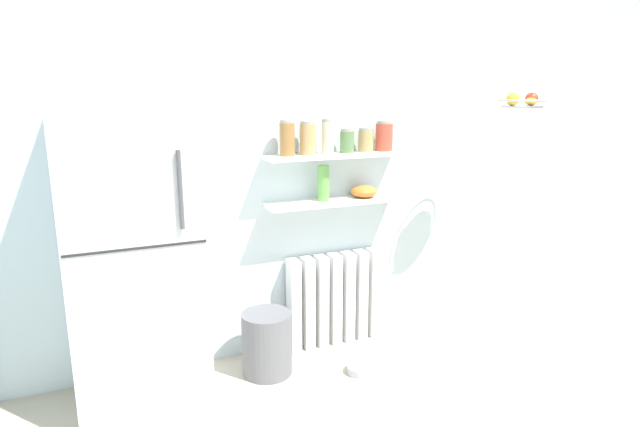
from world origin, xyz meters
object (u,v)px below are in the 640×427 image
object	(u,v)px
storage_jar_2	(328,137)
hanging_fruit_basket	(523,101)
radiator	(334,299)
storage_jar_4	(366,140)
refrigerator	(134,260)
vase	(323,183)
trash_bin	(267,343)
storage_jar_5	(384,136)
storage_jar_3	(347,141)
pet_food_bowl	(361,369)
storage_jar_1	(308,138)
shelf_bowl	(364,191)
storage_jar_0	(287,138)

from	to	relation	value
storage_jar_2	hanging_fruit_basket	size ratio (longest dim) A/B	0.70
radiator	storage_jar_4	xyz separation A→B (m)	(0.21, -0.03, 1.12)
refrigerator	hanging_fruit_basket	xyz separation A→B (m)	(2.46, -0.25, 0.85)
vase	trash_bin	world-z (taller)	vase
storage_jar_4	hanging_fruit_basket	distance (m)	1.05
storage_jar_5	hanging_fruit_basket	size ratio (longest dim) A/B	0.63
storage_jar_2	storage_jar_3	world-z (taller)	storage_jar_2
pet_food_bowl	storage_jar_5	bearing A→B (deg)	49.34
radiator	storage_jar_5	xyz separation A→B (m)	(0.35, -0.03, 1.15)
storage_jar_1	hanging_fruit_basket	bearing A→B (deg)	-19.07
storage_jar_1	vase	size ratio (longest dim) A/B	0.90
storage_jar_3	hanging_fruit_basket	size ratio (longest dim) A/B	0.50
storage_jar_3	shelf_bowl	world-z (taller)	storage_jar_3
storage_jar_5	storage_jar_3	bearing A→B (deg)	-180.00
shelf_bowl	vase	bearing A→B (deg)	180.00
radiator	storage_jar_3	world-z (taller)	storage_jar_3
storage_jar_5	radiator	bearing A→B (deg)	175.14
storage_jar_5	trash_bin	size ratio (longest dim) A/B	0.50
storage_jar_5	hanging_fruit_basket	xyz separation A→B (m)	(0.77, -0.46, 0.24)
storage_jar_4	vase	world-z (taller)	storage_jar_4
trash_bin	hanging_fruit_basket	world-z (taller)	hanging_fruit_basket
storage_jar_3	storage_jar_5	bearing A→B (deg)	0.00
storage_jar_2	radiator	bearing A→B (deg)	23.01
refrigerator	hanging_fruit_basket	size ratio (longest dim) A/B	5.37
pet_food_bowl	shelf_bowl	bearing A→B (deg)	62.62
refrigerator	shelf_bowl	bearing A→B (deg)	7.77
shelf_bowl	hanging_fruit_basket	distance (m)	1.19
radiator	storage_jar_1	xyz separation A→B (m)	(-0.21, -0.03, 1.15)
storage_jar_2	vase	distance (m)	0.31
refrigerator	trash_bin	world-z (taller)	refrigerator
pet_food_bowl	storage_jar_3	bearing A→B (deg)	78.04
storage_jar_2	vase	bearing A→B (deg)	180.00
storage_jar_4	pet_food_bowl	distance (m)	1.51
storage_jar_0	storage_jar_2	distance (m)	0.28
storage_jar_0	vase	world-z (taller)	storage_jar_0
storage_jar_5	shelf_bowl	xyz separation A→B (m)	(-0.15, -0.00, -0.37)
storage_jar_4	storage_jar_5	bearing A→B (deg)	0.00
storage_jar_2	vase	size ratio (longest dim) A/B	0.95
radiator	vase	distance (m)	0.86
storage_jar_2	shelf_bowl	xyz separation A→B (m)	(0.27, 0.00, -0.39)
trash_bin	refrigerator	bearing A→B (deg)	-178.79
storage_jar_0	storage_jar_3	world-z (taller)	storage_jar_0
vase	shelf_bowl	bearing A→B (deg)	0.00
storage_jar_0	pet_food_bowl	xyz separation A→B (m)	(0.33, -0.44, -1.46)
storage_jar_3	storage_jar_5	xyz separation A→B (m)	(0.28, 0.00, 0.02)
storage_jar_3	shelf_bowl	xyz separation A→B (m)	(0.13, 0.00, -0.35)
storage_jar_3	trash_bin	distance (m)	1.42
storage_jar_1	trash_bin	size ratio (longest dim) A/B	0.53
radiator	refrigerator	bearing A→B (deg)	-169.83
storage_jar_1	storage_jar_2	distance (m)	0.14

